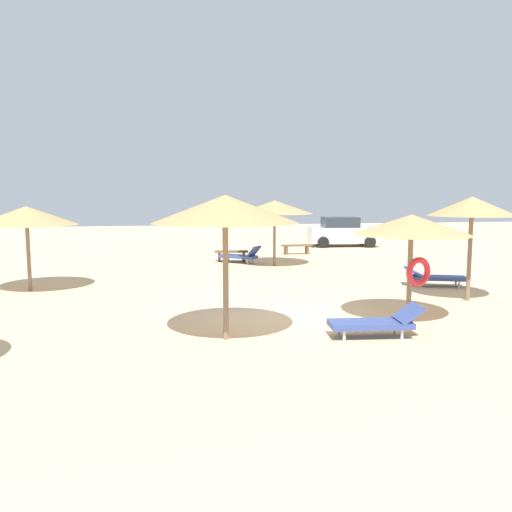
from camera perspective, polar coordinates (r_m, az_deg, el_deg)
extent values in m
plane|color=#DBBA8C|center=(11.87, 2.87, -7.44)|extent=(80.00, 80.00, 0.00)
cylinder|color=#75604C|center=(15.25, 22.95, -0.09)|extent=(0.12, 0.12, 2.47)
cone|color=tan|center=(15.16, 23.19, 5.18)|extent=(2.38, 2.38, 0.53)
cylinder|color=#75604C|center=(21.17, 2.09, 1.97)|extent=(0.12, 0.12, 2.29)
cone|color=tan|center=(21.11, 2.11, 5.54)|extent=(3.20, 3.20, 0.55)
cylinder|color=#75604C|center=(12.24, 16.94, -2.21)|extent=(0.12, 0.12, 2.13)
cone|color=tan|center=(12.12, 17.14, 3.40)|extent=(2.71, 2.71, 0.47)
torus|color=red|center=(12.33, 17.86, -1.72)|extent=(0.71, 0.31, 0.70)
cylinder|color=#75604C|center=(17.03, -24.28, -0.05)|extent=(0.12, 0.12, 2.14)
cone|color=tan|center=(16.94, -24.48, 4.16)|extent=(3.04, 3.04, 0.57)
cylinder|color=#75604C|center=(10.23, -3.44, -2.65)|extent=(0.12, 0.12, 2.48)
cone|color=tan|center=(10.10, -3.50, 5.32)|extent=(2.95, 2.95, 0.56)
cube|color=#33478C|center=(17.43, 19.89, -2.33)|extent=(1.82, 1.17, 0.12)
cube|color=#33478C|center=(17.25, 17.32, -1.70)|extent=(0.71, 0.78, 0.32)
cylinder|color=silver|center=(17.13, 18.05, -2.99)|extent=(0.06, 0.06, 0.22)
cylinder|color=silver|center=(17.55, 17.81, -2.75)|extent=(0.06, 0.06, 0.22)
cylinder|color=silver|center=(17.37, 21.96, -3.01)|extent=(0.06, 0.06, 0.22)
cylinder|color=silver|center=(17.80, 21.62, -2.78)|extent=(0.06, 0.06, 0.22)
cube|color=#33478C|center=(22.19, -2.06, -0.06)|extent=(1.72, 1.57, 0.12)
cube|color=#33478C|center=(21.77, -0.24, 0.53)|extent=(0.73, 0.76, 0.47)
cylinder|color=silver|center=(22.11, -0.42, -0.52)|extent=(0.06, 0.06, 0.22)
cylinder|color=silver|center=(21.73, -0.98, -0.65)|extent=(0.06, 0.06, 0.22)
cylinder|color=silver|center=(22.70, -3.09, -0.34)|extent=(0.06, 0.06, 0.22)
cylinder|color=silver|center=(22.33, -3.67, -0.46)|extent=(0.06, 0.06, 0.22)
cube|color=#33478C|center=(10.81, 12.77, -7.50)|extent=(1.77, 0.84, 0.12)
cube|color=#33478C|center=(11.02, 16.80, -6.20)|extent=(0.57, 0.70, 0.38)
cylinder|color=silver|center=(11.24, 15.36, -7.92)|extent=(0.06, 0.06, 0.22)
cylinder|color=silver|center=(10.84, 16.15, -8.49)|extent=(0.06, 0.06, 0.22)
cylinder|color=silver|center=(10.90, 9.35, -8.22)|extent=(0.06, 0.06, 0.22)
cylinder|color=silver|center=(10.49, 9.93, -8.83)|extent=(0.06, 0.06, 0.22)
cube|color=brown|center=(25.51, 4.61, 1.20)|extent=(1.50, 0.40, 0.08)
cube|color=brown|center=(25.40, 3.41, 0.63)|extent=(0.12, 0.36, 0.41)
cube|color=brown|center=(25.69, 5.79, 0.68)|extent=(0.12, 0.36, 0.41)
cube|color=brown|center=(22.64, -2.78, 0.51)|extent=(1.55, 0.64, 0.08)
cube|color=brown|center=(22.68, -4.17, -0.11)|extent=(0.18, 0.37, 0.41)
cube|color=brown|center=(22.67, -1.39, -0.10)|extent=(0.18, 0.37, 0.41)
cube|color=silver|center=(29.94, 9.81, 2.37)|extent=(4.19, 2.20, 0.90)
cube|color=#262D38|center=(29.85, 9.46, 3.80)|extent=(2.19, 1.81, 0.60)
cylinder|color=black|center=(31.16, 11.83, 1.84)|extent=(0.66, 0.30, 0.64)
cylinder|color=black|center=(29.48, 12.75, 1.55)|extent=(0.66, 0.30, 0.64)
cylinder|color=black|center=(30.54, 6.94, 1.84)|extent=(0.66, 0.30, 0.64)
cylinder|color=black|center=(28.82, 7.60, 1.54)|extent=(0.66, 0.30, 0.64)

